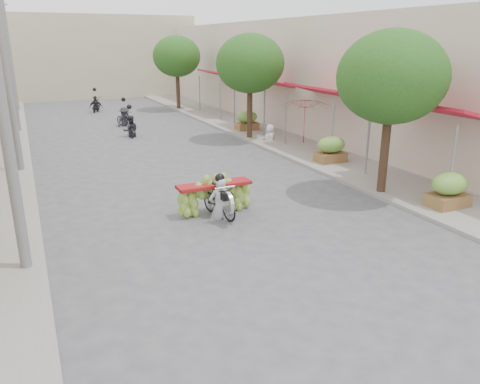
# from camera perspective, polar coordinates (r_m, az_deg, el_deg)

# --- Properties ---
(ground) EXTENTS (120.00, 120.00, 0.00)m
(ground) POSITION_cam_1_polar(r_m,az_deg,el_deg) (10.21, 8.23, -10.72)
(ground) COLOR #545459
(ground) RESTS_ON ground
(sidewalk_right) EXTENTS (4.00, 60.00, 0.12)m
(sidewalk_right) POSITION_cam_1_polar(r_m,az_deg,el_deg) (25.90, 3.40, 7.25)
(sidewalk_right) COLOR gray
(sidewalk_right) RESTS_ON ground
(shophouse_row_right) EXTENTS (9.77, 40.00, 6.00)m
(shophouse_row_right) POSITION_cam_1_polar(r_m,az_deg,el_deg) (27.43, 14.07, 13.55)
(shophouse_row_right) COLOR beige
(shophouse_row_right) RESTS_ON ground
(far_building) EXTENTS (20.00, 6.00, 7.00)m
(far_building) POSITION_cam_1_polar(r_m,az_deg,el_deg) (45.74, -19.11, 15.32)
(far_building) COLOR #BBB494
(far_building) RESTS_ON ground
(utility_pole_mid) EXTENTS (0.60, 0.24, 8.00)m
(utility_pole_mid) POSITION_cam_1_polar(r_m,az_deg,el_deg) (19.47, -26.65, 13.67)
(utility_pole_mid) COLOR slate
(utility_pole_mid) RESTS_ON ground
(utility_pole_far) EXTENTS (0.60, 0.24, 8.00)m
(utility_pole_far) POSITION_cam_1_polar(r_m,az_deg,el_deg) (28.46, -26.39, 14.49)
(utility_pole_far) COLOR slate
(utility_pole_far) RESTS_ON ground
(utility_pole_back) EXTENTS (0.60, 0.24, 8.00)m
(utility_pole_back) POSITION_cam_1_polar(r_m,az_deg,el_deg) (37.46, -26.25, 14.92)
(utility_pole_back) COLOR slate
(utility_pole_back) RESTS_ON ground
(street_tree_near) EXTENTS (3.40, 3.40, 5.25)m
(street_tree_near) POSITION_cam_1_polar(r_m,az_deg,el_deg) (15.50, 18.01, 13.12)
(street_tree_near) COLOR #3A2719
(street_tree_near) RESTS_ON ground
(street_tree_mid) EXTENTS (3.40, 3.40, 5.25)m
(street_tree_mid) POSITION_cam_1_polar(r_m,az_deg,el_deg) (23.86, 1.22, 15.37)
(street_tree_mid) COLOR #3A2719
(street_tree_mid) RESTS_ON ground
(street_tree_far) EXTENTS (3.40, 3.40, 5.25)m
(street_tree_far) POSITION_cam_1_polar(r_m,az_deg,el_deg) (35.04, -7.72, 16.05)
(street_tree_far) COLOR #3A2719
(street_tree_far) RESTS_ON ground
(produce_crate_near) EXTENTS (1.20, 0.88, 1.16)m
(produce_crate_near) POSITION_cam_1_polar(r_m,az_deg,el_deg) (15.23, 24.15, 0.53)
(produce_crate_near) COLOR brown
(produce_crate_near) RESTS_ON ground
(produce_crate_mid) EXTENTS (1.20, 0.88, 1.16)m
(produce_crate_mid) POSITION_cam_1_polar(r_m,az_deg,el_deg) (19.53, 11.04, 5.36)
(produce_crate_mid) COLOR brown
(produce_crate_mid) RESTS_ON ground
(produce_crate_far) EXTENTS (1.20, 0.88, 1.16)m
(produce_crate_far) POSITION_cam_1_polar(r_m,az_deg,el_deg) (26.31, 0.84, 8.89)
(produce_crate_far) COLOR brown
(produce_crate_far) RESTS_ON ground
(banana_motorbike) EXTENTS (2.20, 1.84, 2.24)m
(banana_motorbike) POSITION_cam_1_polar(r_m,az_deg,el_deg) (13.45, -2.78, 0.08)
(banana_motorbike) COLOR black
(banana_motorbike) RESTS_ON ground
(market_umbrella) EXTENTS (2.42, 2.42, 1.96)m
(market_umbrella) POSITION_cam_1_polar(r_m,az_deg,el_deg) (20.32, 8.04, 11.34)
(market_umbrella) COLOR maroon
(market_umbrella) RESTS_ON ground
(pedestrian) EXTENTS (0.87, 0.76, 1.52)m
(pedestrian) POSITION_cam_1_polar(r_m,az_deg,el_deg) (23.61, 3.70, 8.22)
(pedestrian) COLOR silver
(pedestrian) RESTS_ON ground
(bg_motorbike_a) EXTENTS (0.84, 1.51, 1.95)m
(bg_motorbike_a) POSITION_cam_1_polar(r_m,az_deg,el_deg) (25.56, -13.23, 8.28)
(bg_motorbike_a) COLOR black
(bg_motorbike_a) RESTS_ON ground
(bg_motorbike_b) EXTENTS (1.19, 1.53, 1.95)m
(bg_motorbike_b) POSITION_cam_1_polar(r_m,az_deg,el_deg) (28.87, -13.93, 9.51)
(bg_motorbike_b) COLOR black
(bg_motorbike_b) RESTS_ON ground
(bg_motorbike_c) EXTENTS (1.26, 1.90, 1.95)m
(bg_motorbike_c) POSITION_cam_1_polar(r_m,az_deg,el_deg) (35.45, -17.20, 10.56)
(bg_motorbike_c) COLOR black
(bg_motorbike_c) RESTS_ON ground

